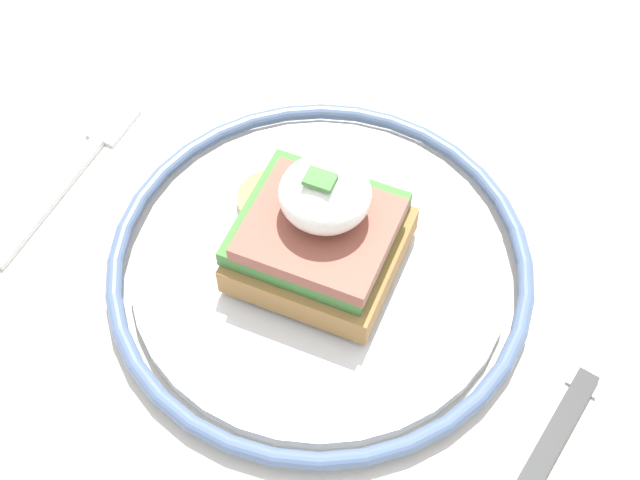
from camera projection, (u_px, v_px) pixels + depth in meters
The scene contains 5 objects.
dining_table at pixel (349, 366), 0.65m from camera, with size 1.06×0.67×0.77m.
plate at pixel (320, 266), 0.53m from camera, with size 0.25×0.25×0.02m.
sandwich at pixel (320, 230), 0.50m from camera, with size 0.11×0.09×0.08m.
fork at pixel (74, 171), 0.58m from camera, with size 0.02×0.15×0.00m.
knife at pixel (581, 388), 0.49m from camera, with size 0.05×0.19×0.01m.
Camera 1 is at (0.09, -0.27, 1.23)m, focal length 50.00 mm.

